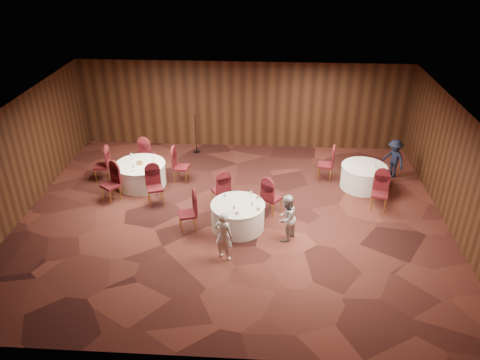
# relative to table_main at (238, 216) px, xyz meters

# --- Properties ---
(ground) EXTENTS (12.00, 12.00, 0.00)m
(ground) POSITION_rel_table_main_xyz_m (-0.18, 0.52, -0.38)
(ground) COLOR black
(ground) RESTS_ON ground
(room_shell) EXTENTS (12.00, 12.00, 12.00)m
(room_shell) POSITION_rel_table_main_xyz_m (-0.18, 0.52, 1.59)
(room_shell) COLOR silver
(room_shell) RESTS_ON ground
(table_main) EXTENTS (1.47, 1.47, 0.74)m
(table_main) POSITION_rel_table_main_xyz_m (0.00, 0.00, 0.00)
(table_main) COLOR white
(table_main) RESTS_ON ground
(table_left) EXTENTS (1.60, 1.60, 0.74)m
(table_left) POSITION_rel_table_main_xyz_m (-3.26, 2.26, -0.00)
(table_left) COLOR white
(table_left) RESTS_ON ground
(table_right) EXTENTS (1.42, 1.42, 0.74)m
(table_right) POSITION_rel_table_main_xyz_m (3.82, 2.53, -0.00)
(table_right) COLOR white
(table_right) RESTS_ON ground
(chairs_main) EXTENTS (2.98, 2.03, 1.00)m
(chairs_main) POSITION_rel_table_main_xyz_m (-0.34, 0.61, 0.12)
(chairs_main) COLOR #470E0E
(chairs_main) RESTS_ON ground
(chairs_left) EXTENTS (3.15, 2.94, 1.00)m
(chairs_left) POSITION_rel_table_main_xyz_m (-3.28, 2.21, 0.12)
(chairs_left) COLOR #470E0E
(chairs_left) RESTS_ON ground
(chairs_right) EXTENTS (2.01, 2.44, 1.00)m
(chairs_right) POSITION_rel_table_main_xyz_m (3.36, 2.14, 0.12)
(chairs_right) COLOR #470E0E
(chairs_right) RESTS_ON ground
(tabletop_main) EXTENTS (1.04, 1.01, 0.22)m
(tabletop_main) POSITION_rel_table_main_xyz_m (0.22, -0.07, 0.46)
(tabletop_main) COLOR silver
(tabletop_main) RESTS_ON table_main
(tabletop_left) EXTENTS (0.83, 0.85, 0.22)m
(tabletop_left) POSITION_rel_table_main_xyz_m (-3.25, 2.25, 0.45)
(tabletop_left) COLOR silver
(tabletop_left) RESTS_ON table_left
(tabletop_right) EXTENTS (0.08, 0.08, 0.22)m
(tabletop_right) POSITION_rel_table_main_xyz_m (4.06, 2.31, 0.52)
(tabletop_right) COLOR silver
(tabletop_right) RESTS_ON table_right
(mic_stand) EXTENTS (0.24, 0.24, 1.45)m
(mic_stand) POSITION_rel_table_main_xyz_m (-1.85, 4.81, 0.03)
(mic_stand) COLOR black
(mic_stand) RESTS_ON ground
(woman_a) EXTENTS (0.58, 0.50, 1.34)m
(woman_a) POSITION_rel_table_main_xyz_m (-0.25, -1.38, 0.29)
(woman_a) COLOR silver
(woman_a) RESTS_ON ground
(woman_b) EXTENTS (0.75, 0.80, 1.32)m
(woman_b) POSITION_rel_table_main_xyz_m (1.30, -0.47, 0.28)
(woman_b) COLOR #B6B6BB
(woman_b) RESTS_ON ground
(man_c) EXTENTS (0.87, 0.97, 1.31)m
(man_c) POSITION_rel_table_main_xyz_m (4.90, 3.34, 0.28)
(man_c) COLOR black
(man_c) RESTS_ON ground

